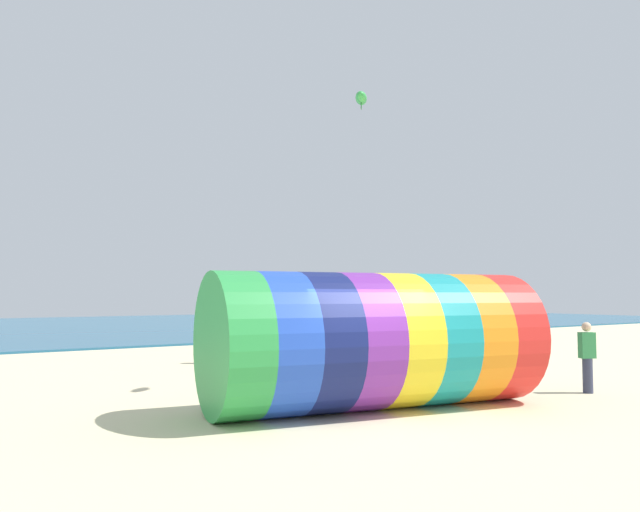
% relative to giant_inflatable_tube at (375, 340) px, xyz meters
% --- Properties ---
extents(ground_plane, '(120.00, 120.00, 0.00)m').
position_rel_giant_inflatable_tube_xyz_m(ground_plane, '(-0.83, -0.60, -1.43)').
color(ground_plane, beige).
extents(sea, '(120.00, 40.00, 0.10)m').
position_rel_giant_inflatable_tube_xyz_m(sea, '(-0.83, 37.64, -1.38)').
color(sea, '#236084').
rests_on(sea, ground).
extents(giant_inflatable_tube, '(7.47, 4.14, 2.85)m').
position_rel_giant_inflatable_tube_xyz_m(giant_inflatable_tube, '(0.00, 0.00, 0.00)').
color(giant_inflatable_tube, green).
rests_on(giant_inflatable_tube, ground).
extents(kite_handler, '(0.42, 0.36, 1.72)m').
position_rel_giant_inflatable_tube_xyz_m(kite_handler, '(5.61, -1.33, -0.55)').
color(kite_handler, '#383D56').
rests_on(kite_handler, ground).
extents(kite_green_parafoil, '(0.81, 0.87, 0.45)m').
position_rel_giant_inflatable_tube_xyz_m(kite_green_parafoil, '(1.36, 2.15, 6.03)').
color(kite_green_parafoil, green).
extents(bystander_near_water, '(0.40, 0.42, 1.78)m').
position_rel_giant_inflatable_tube_xyz_m(bystander_near_water, '(0.66, 6.73, -0.51)').
color(bystander_near_water, '#383D56').
rests_on(bystander_near_water, ground).
extents(bystander_mid_beach, '(0.36, 0.42, 1.55)m').
position_rel_giant_inflatable_tube_xyz_m(bystander_mid_beach, '(0.91, 9.87, -0.65)').
color(bystander_mid_beach, black).
rests_on(bystander_mid_beach, ground).
extents(bystander_far_left, '(0.41, 0.31, 1.62)m').
position_rel_giant_inflatable_tube_xyz_m(bystander_far_left, '(6.31, 7.62, -0.61)').
color(bystander_far_left, '#726651').
rests_on(bystander_far_left, ground).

